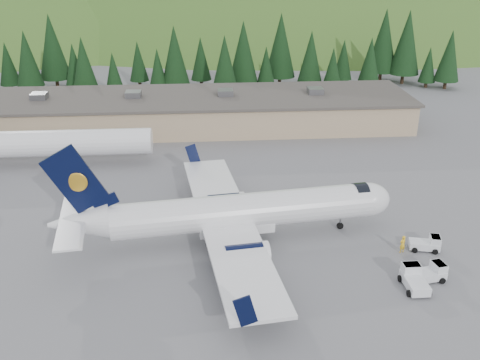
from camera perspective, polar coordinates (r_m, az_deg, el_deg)
name	(u,v)px	position (r m, az deg, el deg)	size (l,w,h in m)	color
ground	(244,238)	(55.85, 0.46, -6.25)	(600.00, 600.00, 0.00)	slate
airliner	(235,213)	(54.18, -0.58, -3.54)	(34.94, 32.88, 11.59)	white
second_airliner	(48,143)	(77.22, -19.76, 3.78)	(27.50, 11.00, 10.05)	white
baggage_tug_a	(431,273)	(52.12, 19.67, -9.29)	(3.32, 2.31, 1.66)	silver
baggage_tug_b	(427,244)	(56.76, 19.35, -6.41)	(3.18, 2.30, 1.56)	silver
baggage_tug_c	(414,279)	(50.67, 18.04, -9.97)	(2.05, 3.38, 1.80)	silver
terminal_building	(196,111)	(89.79, -4.76, 7.38)	(71.00, 17.00, 6.10)	tan
ramp_worker	(402,244)	(55.43, 16.95, -6.56)	(0.68, 0.44, 1.85)	yellow
tree_line	(185,54)	(111.32, -5.87, 13.18)	(113.87, 17.33, 14.52)	black
hills	(312,173)	(284.36, 7.70, 0.76)	(614.00, 330.00, 300.00)	#33661D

